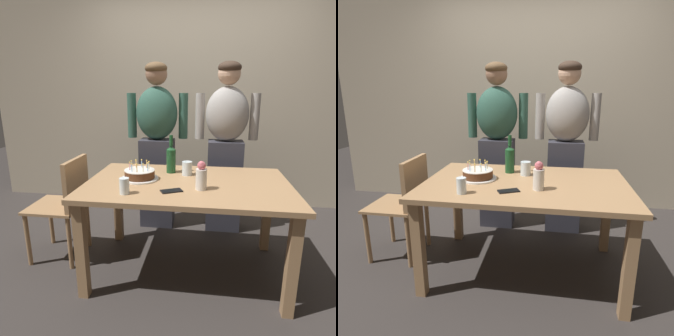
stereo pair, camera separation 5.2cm
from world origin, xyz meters
The scene contains 12 objects.
ground_plane centered at (0.00, 0.00, 0.00)m, with size 10.00×10.00×0.00m, color #332D2B.
back_wall centered at (0.00, 1.55, 1.30)m, with size 5.20×0.10×2.60m, color tan.
dining_table centered at (0.00, 0.00, 0.64)m, with size 1.50×0.96×0.74m.
birthday_cake centered at (-0.37, 0.02, 0.78)m, with size 0.29×0.29×0.14m.
water_glass_near centered at (-0.02, 0.18, 0.80)m, with size 0.08×0.08×0.11m, color silver.
water_glass_far centered at (-0.39, -0.31, 0.79)m, with size 0.07×0.07×0.11m, color silver.
wine_bottle centered at (-0.15, 0.24, 0.86)m, with size 0.08×0.08×0.31m.
cell_phone centered at (-0.09, -0.23, 0.74)m, with size 0.14×0.07×0.01m, color black.
flower_vase centered at (0.10, -0.16, 0.84)m, with size 0.08×0.08×0.20m.
person_man_bearded centered at (-0.37, 0.80, 0.87)m, with size 0.61×0.27×1.66m.
person_woman_cardigan centered at (0.32, 0.80, 0.87)m, with size 0.61×0.27×1.66m.
dining_chair centered at (-1.01, 0.06, 0.52)m, with size 0.42×0.42×0.87m.
Camera 2 is at (0.19, -2.05, 1.40)m, focal length 30.94 mm.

